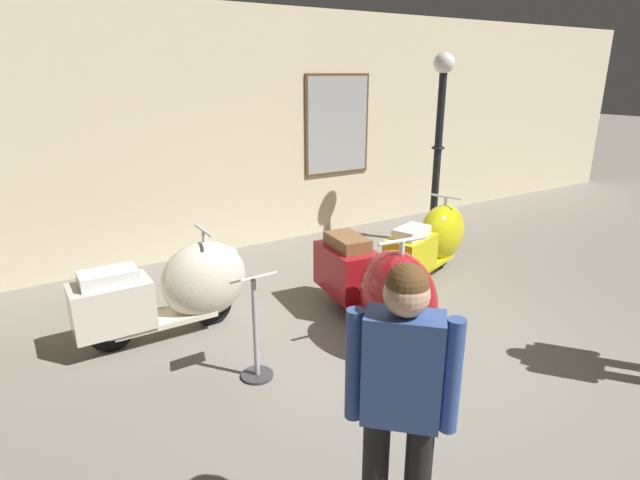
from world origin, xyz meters
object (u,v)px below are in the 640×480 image
Objects in this scene: scooter_1 at (380,288)px; lamppost at (439,140)px; info_stanchion at (256,335)px; scooter_2 at (433,240)px; visitor_1 at (401,395)px; scooter_0 at (178,288)px.

lamppost reaches higher than scooter_1.
scooter_1 reaches higher than info_stanchion.
scooter_2 is 0.99× the size of visitor_1.
info_stanchion is at bearing -82.61° from scooter_1.
lamppost is (4.19, 0.75, 1.10)m from scooter_0.
scooter_0 is at bearing 158.34° from scooter_2.
scooter_0 is at bearing -169.82° from lamppost.
scooter_0 is 0.91× the size of scooter_1.
scooter_1 is 3.34m from lamppost.
scooter_2 is (1.66, 0.97, -0.06)m from scooter_1.
visitor_1 reaches higher than scooter_2.
lamppost is at bearing 132.81° from scooter_1.
scooter_1 is at bearing 7.92° from visitor_1.
scooter_0 reaches higher than scooter_2.
visitor_1 is at bearing -92.51° from info_stanchion.
scooter_1 is at bearing -168.58° from scooter_2.
lamppost is 1.66× the size of visitor_1.
scooter_1 is 1.92m from scooter_2.
scooter_0 is 4.40m from lamppost.
lamppost is 5.54m from visitor_1.
visitor_1 reaches higher than info_stanchion.
lamppost reaches higher than scooter_2.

